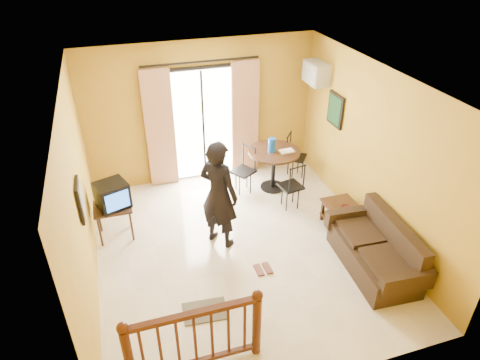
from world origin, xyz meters
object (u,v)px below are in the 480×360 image
object	(u,v)px
standing_person	(219,195)
sofa	(377,251)
coffee_table	(346,218)
television	(112,195)
dining_table	(274,159)

from	to	relation	value
standing_person	sofa	bearing A→B (deg)	-162.79
coffee_table	sofa	distance (m)	0.91
sofa	television	bearing A→B (deg)	155.53
dining_table	coffee_table	size ratio (longest dim) A/B	1.02
dining_table	coffee_table	world-z (taller)	dining_table
coffee_table	standing_person	world-z (taller)	standing_person
dining_table	standing_person	bearing A→B (deg)	-138.08
dining_table	television	bearing A→B (deg)	-168.22
television	coffee_table	bearing A→B (deg)	-35.54
sofa	dining_table	bearing A→B (deg)	108.00
coffee_table	sofa	size ratio (longest dim) A/B	0.56
television	coffee_table	distance (m)	3.90
sofa	coffee_table	bearing A→B (deg)	93.69
coffee_table	standing_person	bearing A→B (deg)	169.14
dining_table	standing_person	size ratio (longest dim) A/B	0.54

